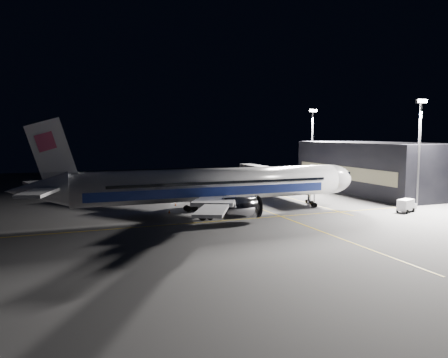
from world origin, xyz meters
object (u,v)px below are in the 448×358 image
at_px(jet_bridge, 277,175).
at_px(safety_cone_a, 169,211).
at_px(floodlight_mast_south, 420,143).
at_px(service_truck, 407,205).
at_px(floodlight_mast_north, 312,140).
at_px(baggage_tug, 170,197).
at_px(airliner, 208,185).
at_px(safety_cone_b, 175,204).
at_px(safety_cone_c, 200,200).

xyz_separation_m(jet_bridge, safety_cone_a, (-29.07, -14.06, -4.30)).
height_order(floodlight_mast_south, service_truck, floodlight_mast_south).
height_order(floodlight_mast_north, baggage_tug, floodlight_mast_north).
relative_size(jet_bridge, floodlight_mast_north, 1.66).
bearing_deg(baggage_tug, airliner, -90.84).
bearing_deg(floodlight_mast_north, safety_cone_a, -149.27).
distance_m(floodlight_mast_north, service_truck, 44.26).
bearing_deg(baggage_tug, service_truck, -45.89).
height_order(jet_bridge, floodlight_mast_north, floodlight_mast_north).
bearing_deg(floodlight_mast_north, baggage_tug, -162.82).
xyz_separation_m(safety_cone_a, safety_cone_b, (3.04, 7.31, 0.02)).
bearing_deg(service_truck, baggage_tug, 119.35).
relative_size(jet_bridge, safety_cone_b, 58.00).
bearing_deg(jet_bridge, safety_cone_b, -165.47).
bearing_deg(floodlight_mast_north, service_truck, -98.92).
bearing_deg(floodlight_mast_south, floodlight_mast_north, 90.00).
distance_m(jet_bridge, floodlight_mast_north, 24.06).
height_order(airliner, jet_bridge, airliner).
bearing_deg(jet_bridge, baggage_tug, 178.74).
xyz_separation_m(floodlight_mast_north, safety_cone_c, (-38.19, -17.99, -12.06)).
bearing_deg(baggage_tug, floodlight_mast_south, -37.21).
height_order(floodlight_mast_south, safety_cone_c, floodlight_mast_south).
distance_m(baggage_tug, safety_cone_c, 6.88).
xyz_separation_m(floodlight_mast_north, service_truck, (-6.64, -42.32, -11.13)).
xyz_separation_m(service_truck, safety_cone_b, (-37.39, 21.65, -0.95)).
height_order(baggage_tug, safety_cone_c, baggage_tug).
bearing_deg(airliner, floodlight_mast_south, -8.33).
relative_size(jet_bridge, safety_cone_c, 54.88).
height_order(airliner, floodlight_mast_south, floodlight_mast_south).
relative_size(airliner, baggage_tug, 25.74).
bearing_deg(floodlight_mast_south, safety_cone_a, 167.99).
bearing_deg(safety_cone_b, service_truck, -30.07).
relative_size(floodlight_mast_north, safety_cone_c, 33.02).
relative_size(airliner, floodlight_mast_south, 2.97).
height_order(jet_bridge, safety_cone_c, jet_bridge).
bearing_deg(baggage_tug, safety_cone_c, -49.79).
height_order(floodlight_mast_south, safety_cone_b, floodlight_mast_south).
xyz_separation_m(baggage_tug, safety_cone_c, (5.08, -4.61, -0.42)).
bearing_deg(baggage_tug, floodlight_mast_north, 9.61).
bearing_deg(safety_cone_c, airliner, -101.66).
height_order(airliner, service_truck, airliner).
bearing_deg(service_truck, airliner, 140.96).
distance_m(floodlight_mast_north, safety_cone_b, 50.12).
bearing_deg(service_truck, floodlight_mast_south, 10.74).
xyz_separation_m(safety_cone_b, safety_cone_c, (5.85, 2.69, 0.02)).
xyz_separation_m(jet_bridge, safety_cone_c, (-20.19, -4.06, -4.27)).
bearing_deg(jet_bridge, safety_cone_a, -154.20).
bearing_deg(safety_cone_c, floodlight_mast_south, -27.66).
bearing_deg(baggage_tug, safety_cone_a, -112.15).
relative_size(floodlight_mast_south, service_truck, 4.25).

